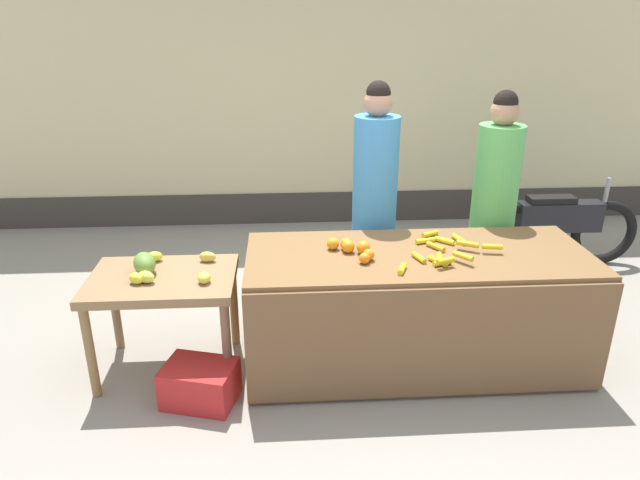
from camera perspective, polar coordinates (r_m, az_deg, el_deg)
ground_plane at (r=4.16m, az=3.23°, el=-11.93°), size 24.00×24.00×0.00m
market_wall_back at (r=6.52m, az=0.31°, el=15.18°), size 9.51×0.23×3.18m
fruit_stall_counter at (r=4.01m, az=9.53°, el=-6.78°), size 2.29×0.93×0.82m
side_table_wooden at (r=3.92m, az=-15.41°, el=-4.78°), size 0.95×0.68×0.71m
banana_bunch_pile at (r=3.85m, az=12.26°, el=-1.04°), size 0.76×0.69×0.07m
orange_pile at (r=3.76m, az=3.33°, el=-0.83°), size 0.29×0.32×0.09m
mango_papaya_pile at (r=3.90m, az=-16.22°, el=-2.50°), size 0.56×0.47×0.14m
vendor_woman_blue_shirt at (r=4.41m, az=5.46°, el=3.63°), size 0.34×0.34×1.86m
vendor_woman_green_shirt at (r=4.61m, az=16.95°, el=3.11°), size 0.34×0.34×1.80m
parked_motorcycle at (r=5.92m, az=22.63°, el=1.26°), size 1.60×0.18×0.88m
produce_crate at (r=3.79m, az=-11.92°, el=-13.88°), size 0.51×0.43×0.26m
produce_sack at (r=4.56m, az=-4.48°, el=-4.90°), size 0.31×0.36×0.53m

